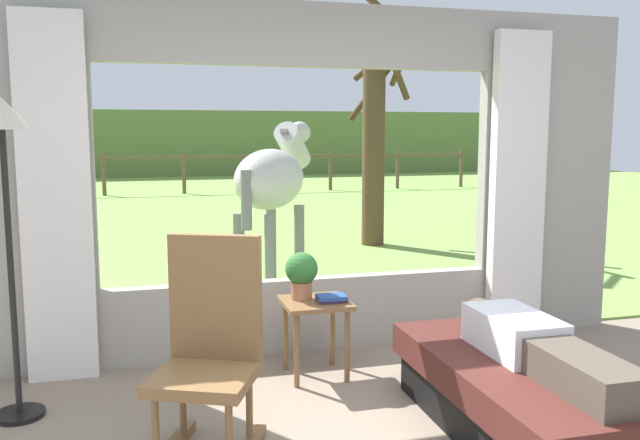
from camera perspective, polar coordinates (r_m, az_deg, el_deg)
The scene contains 15 objects.
back_wall_with_window at distance 4.88m, azimuth -1.43°, elevation 3.01°, with size 5.20×0.12×2.55m.
curtain_panel_left at distance 4.63m, azimuth -21.74°, elevation 1.61°, with size 0.44×0.10×2.40m, color silver.
curtain_panel_right at distance 5.42m, azimuth 16.58°, elevation 2.63°, with size 0.44×0.10×2.40m, color silver.
outdoor_pasture_lawn at distance 15.75m, azimuth -11.04°, elevation 1.53°, with size 36.00×21.68×0.02m, color #759E47.
distant_hill_ridge at distance 25.49m, azimuth -12.83°, elevation 6.43°, with size 36.00×2.00×2.40m, color #5C743C.
recliner_sofa at distance 3.88m, azimuth 17.29°, elevation -14.24°, with size 0.92×1.71×0.42m.
reclining_person at distance 3.74m, azimuth 17.89°, elevation -10.17°, with size 0.35×1.43×0.22m.
rocking_chair at distance 3.45m, azimuth -9.44°, elevation -10.99°, with size 0.70×0.81×1.12m.
side_table at distance 4.49m, azimuth -0.40°, elevation -8.09°, with size 0.44×0.44×0.52m.
potted_plant at distance 4.46m, azimuth -1.60°, elevation -4.53°, with size 0.22×0.22×0.32m.
book_stack at distance 4.42m, azimuth 1.00°, elevation -6.74°, with size 0.20×0.15×0.05m.
floor_lamp_left at distance 4.06m, azimuth -25.49°, elevation 4.58°, with size 0.32×0.32×1.83m.
horse at distance 6.70m, azimuth -4.04°, elevation 3.44°, with size 1.28×1.71×1.73m.
pasture_tree at distance 9.51m, azimuth 4.80°, elevation 8.23°, with size 1.24×1.30×3.60m.
pasture_fence_line at distance 17.77m, azimuth -11.62°, elevation 4.57°, with size 16.10×0.10×1.10m.
Camera 1 is at (-1.17, -2.46, 1.64)m, focal length 37.29 mm.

